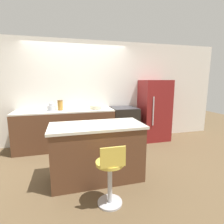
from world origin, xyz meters
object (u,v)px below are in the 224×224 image
object	(u,v)px
stool_chair	(110,175)
kettle	(52,107)
refrigerator	(154,110)
mixing_bowl	(96,107)
oven_range	(124,125)

from	to	relation	value
stool_chair	kettle	world-z (taller)	kettle
refrigerator	stool_chair	xyz separation A→B (m)	(-1.81, -2.24, -0.39)
kettle	refrigerator	bearing A→B (deg)	-0.11
kettle	mixing_bowl	bearing A→B (deg)	0.00
oven_range	kettle	distance (m)	1.85
kettle	stool_chair	bearing A→B (deg)	-69.69
refrigerator	mixing_bowl	xyz separation A→B (m)	(-1.60, 0.01, 0.15)
kettle	mixing_bowl	world-z (taller)	kettle
refrigerator	mixing_bowl	size ratio (longest dim) A/B	5.81
oven_range	stool_chair	distance (m)	2.41
kettle	mixing_bowl	distance (m)	1.04
stool_chair	kettle	distance (m)	2.46
stool_chair	mixing_bowl	world-z (taller)	mixing_bowl
oven_range	mixing_bowl	distance (m)	0.88
oven_range	kettle	xyz separation A→B (m)	(-1.77, 0.02, 0.54)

